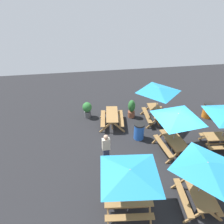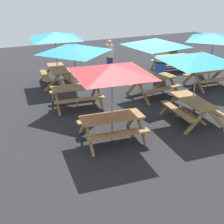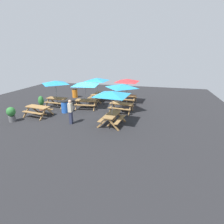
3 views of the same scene
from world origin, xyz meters
TOP-DOWN VIEW (x-y plane):
  - ground_plane at (0.00, 0.00)m, footprint 24.00×24.00m
  - picnic_table_0 at (3.08, 2.68)m, footprint 1.95×1.72m
  - picnic_table_1 at (-2.75, -2.77)m, footprint 2.82×2.82m
  - picnic_table_2 at (-2.77, 2.93)m, footprint 2.81×2.81m
  - picnic_table_3 at (3.12, -0.06)m, footprint 2.07×2.07m
  - picnic_table_4 at (0.30, -0.07)m, footprint 2.80×2.80m
  - picnic_table_5 at (0.19, -2.67)m, footprint 2.82×2.82m
  - picnic_table_6 at (-2.84, 0.17)m, footprint 2.17×2.17m
  - trash_bin_blue at (1.55, 1.40)m, footprint 0.59×0.59m
  - potted_plant_0 at (3.75, 1.33)m, footprint 0.45×0.45m
  - potted_plant_1 at (4.15, 4.12)m, footprint 0.58×0.58m
  - person_standing at (-0.03, 3.42)m, footprint 0.26×0.38m

SIDE VIEW (x-z plane):
  - ground_plane at x=0.00m, z-range 0.00..0.00m
  - trash_bin_blue at x=1.55m, z-range 0.00..0.98m
  - picnic_table_0 at x=3.08m, z-range 0.16..0.97m
  - potted_plant_1 at x=4.15m, z-range 0.06..1.12m
  - potted_plant_0 at x=3.75m, z-range 0.01..1.22m
  - person_standing at x=-0.03m, z-range 0.05..1.72m
  - picnic_table_1 at x=-2.75m, z-range 0.82..3.16m
  - picnic_table_2 at x=-2.77m, z-range 0.82..3.16m
  - picnic_table_3 at x=3.12m, z-range 0.82..3.16m
  - picnic_table_4 at x=0.30m, z-range 0.82..3.16m
  - picnic_table_5 at x=0.19m, z-range 0.82..3.16m
  - picnic_table_6 at x=-2.84m, z-range 0.82..3.16m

